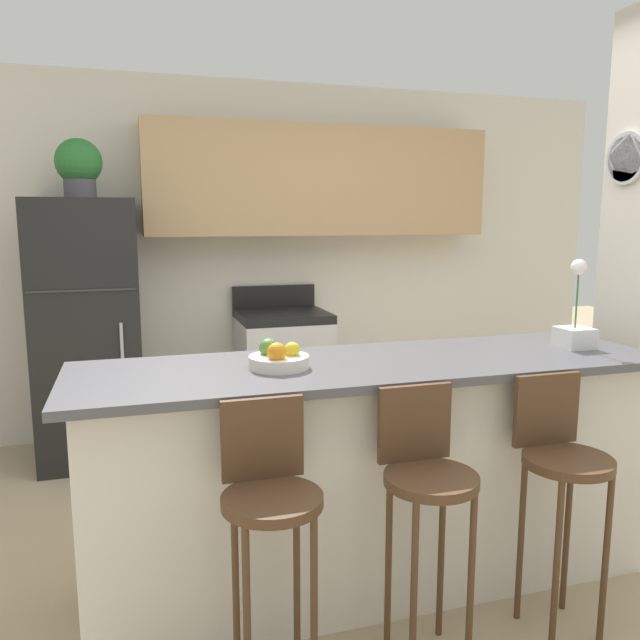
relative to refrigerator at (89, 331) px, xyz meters
name	(u,v)px	position (x,y,z in m)	size (l,w,h in m)	color
ground_plane	(372,579)	(1.23, -1.89, -0.84)	(14.00, 14.00, 0.00)	tan
wall_back	(286,226)	(1.40, 0.32, 0.67)	(5.60, 0.38, 2.55)	silver
counter_bar	(374,472)	(1.23, -1.89, -0.35)	(2.47, 0.71, 0.98)	silver
refrigerator	(89,331)	(0.00, 0.00, 0.00)	(0.64, 0.70, 1.69)	black
stove_range	(283,373)	(1.30, 0.06, -0.38)	(0.63, 0.60, 1.07)	silver
bar_stool_left	(270,505)	(0.67, -2.37, -0.20)	(0.33, 0.33, 0.98)	#4C331E
bar_stool_mid	(426,484)	(1.23, -2.37, -0.20)	(0.33, 0.33, 0.98)	#4C331E
bar_stool_right	(561,466)	(1.79, -2.37, -0.20)	(0.33, 0.33, 0.98)	#4C331E
potted_plant_on_fridge	(79,166)	(0.00, 0.00, 1.04)	(0.29, 0.29, 0.37)	#4C4C51
orchid_vase	(575,327)	(2.20, -1.90, 0.24)	(0.14, 0.14, 0.40)	white
fruit_bowl	(278,359)	(0.82, -1.90, 0.18)	(0.24, 0.24, 0.11)	silver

